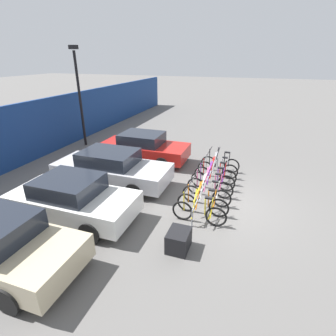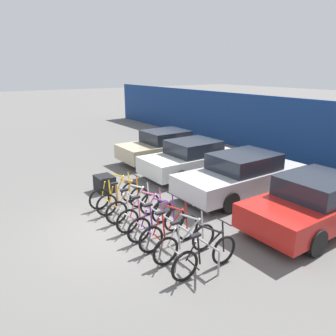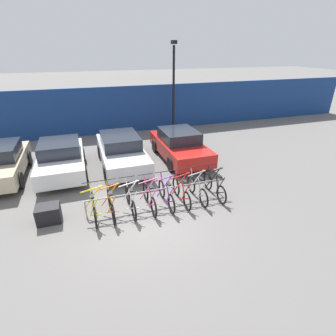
{
  "view_description": "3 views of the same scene",
  "coord_description": "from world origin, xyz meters",
  "views": [
    {
      "loc": [
        -8.26,
        -0.8,
        4.77
      ],
      "look_at": [
        -0.2,
        1.98,
        1.12
      ],
      "focal_mm": 28.0,
      "sensor_mm": 36.0,
      "label": 1
    },
    {
      "loc": [
        7.1,
        -3.45,
        4.06
      ],
      "look_at": [
        -0.42,
        1.74,
        1.28
      ],
      "focal_mm": 35.0,
      "sensor_mm": 36.0,
      "label": 2
    },
    {
      "loc": [
        -1.53,
        -6.74,
        4.89
      ],
      "look_at": [
        1.37,
        1.84,
        0.73
      ],
      "focal_mm": 28.0,
      "sensor_mm": 36.0,
      "label": 3
    }
  ],
  "objects": [
    {
      "name": "bicycle_purple",
      "position": [
        0.87,
        0.53,
        0.38
      ],
      "size": [
        0.68,
        1.71,
        1.05
      ],
      "rotation": [
        0.0,
        0.0,
        0.02
      ],
      "color": "black",
      "rests_on": "ground"
    },
    {
      "name": "bicycle_pink",
      "position": [
        0.28,
        0.53,
        0.38
      ],
      "size": [
        0.68,
        1.71,
        1.05
      ],
      "rotation": [
        0.0,
        0.0,
        0.0
      ],
      "color": "black",
      "rests_on": "ground"
    },
    {
      "name": "lamp_post",
      "position": [
        3.97,
        8.5,
        2.99
      ],
      "size": [
        0.24,
        0.44,
        5.29
      ],
      "color": "black",
      "rests_on": "ground"
    },
    {
      "name": "bicycle_yellow",
      "position": [
        -1.51,
        0.53,
        0.38
      ],
      "size": [
        0.68,
        1.71,
        1.05
      ],
      "rotation": [
        0.0,
        0.0,
        -0.06
      ],
      "color": "black",
      "rests_on": "ground"
    },
    {
      "name": "hoarding_wall",
      "position": [
        0.0,
        9.5,
        1.41
      ],
      "size": [
        36.0,
        0.16,
        2.82
      ],
      "primitive_type": "cube",
      "color": "navy",
      "rests_on": "ground"
    },
    {
      "name": "bicycle_red",
      "position": [
        1.41,
        0.53,
        0.38
      ],
      "size": [
        0.68,
        1.71,
        1.05
      ],
      "rotation": [
        0.0,
        0.0,
        -0.04
      ],
      "color": "black",
      "rests_on": "ground"
    },
    {
      "name": "bicycle_black",
      "position": [
        2.68,
        0.53,
        0.38
      ],
      "size": [
        0.68,
        1.71,
        1.05
      ],
      "rotation": [
        0.0,
        0.0,
        -0.03
      ],
      "color": "black",
      "rests_on": "ground"
    },
    {
      "name": "ground_plane",
      "position": [
        0.0,
        0.0,
        0.0
      ],
      "size": [
        120.0,
        120.0,
        0.0
      ],
      "primitive_type": "plane",
      "color": "#605E5B"
    },
    {
      "name": "bicycle_orange",
      "position": [
        -0.98,
        0.53,
        0.38
      ],
      "size": [
        0.68,
        1.71,
        1.05
      ],
      "rotation": [
        0.0,
        0.0,
        0.07
      ],
      "color": "black",
      "rests_on": "ground"
    },
    {
      "name": "bicycle_silver",
      "position": [
        2.01,
        0.53,
        0.38
      ],
      "size": [
        0.68,
        1.71,
        1.05
      ],
      "rotation": [
        0.0,
        0.0,
        0.04
      ],
      "color": "black",
      "rests_on": "ground"
    },
    {
      "name": "cargo_crate",
      "position": [
        -2.85,
        0.76,
        0.28
      ],
      "size": [
        0.7,
        0.56,
        0.55
      ],
      "primitive_type": "cube",
      "color": "black",
      "rests_on": "ground"
    },
    {
      "name": "car_silver",
      "position": [
        0.01,
        4.41,
        0.69
      ],
      "size": [
        1.91,
        4.58,
        1.4
      ],
      "color": "#B7B7BC",
      "rests_on": "ground"
    },
    {
      "name": "bike_rack",
      "position": [
        0.58,
        0.68,
        0.5
      ],
      "size": [
        4.74,
        0.04,
        0.57
      ],
      "color": "gray",
      "rests_on": "ground"
    },
    {
      "name": "bicycle_white",
      "position": [
        -0.35,
        0.53,
        0.38
      ],
      "size": [
        0.68,
        1.71,
        1.05
      ],
      "rotation": [
        0.0,
        0.0,
        -0.05
      ],
      "color": "black",
      "rests_on": "ground"
    },
    {
      "name": "car_red",
      "position": [
        2.76,
        4.24,
        0.69
      ],
      "size": [
        1.91,
        4.21,
        1.4
      ],
      "color": "red",
      "rests_on": "ground"
    },
    {
      "name": "car_white",
      "position": [
        -2.53,
        4.31,
        0.69
      ],
      "size": [
        1.91,
        3.94,
        1.4
      ],
      "color": "silver",
      "rests_on": "ground"
    }
  ]
}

